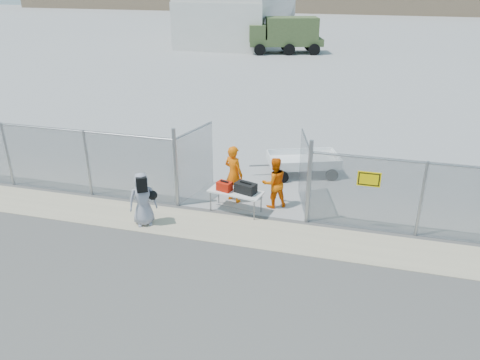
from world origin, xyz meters
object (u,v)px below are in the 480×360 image
(folding_table, at_px, (236,201))
(security_worker_left, at_px, (234,174))
(utility_trailer, at_px, (303,164))
(security_worker_right, at_px, (274,183))
(visitor, at_px, (143,199))

(folding_table, bearing_deg, security_worker_left, 119.96)
(utility_trailer, bearing_deg, folding_table, -135.16)
(security_worker_left, relative_size, security_worker_right, 1.14)
(visitor, bearing_deg, security_worker_right, -0.73)
(folding_table, relative_size, security_worker_left, 0.88)
(folding_table, distance_m, security_worker_left, 0.94)
(security_worker_left, distance_m, security_worker_right, 1.30)
(security_worker_left, xyz_separation_m, security_worker_right, (1.30, -0.07, -0.11))
(security_worker_right, distance_m, utility_trailer, 2.85)
(visitor, height_order, utility_trailer, visitor)
(folding_table, bearing_deg, security_worker_right, 41.03)
(security_worker_right, bearing_deg, visitor, -0.38)
(folding_table, xyz_separation_m, security_worker_right, (1.03, 0.63, 0.46))
(utility_trailer, bearing_deg, security_worker_right, -121.20)
(folding_table, xyz_separation_m, visitor, (-2.33, -1.41, 0.45))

